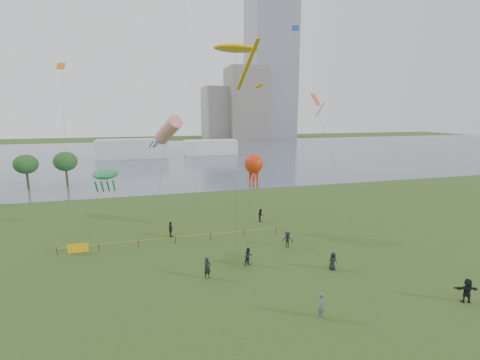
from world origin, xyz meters
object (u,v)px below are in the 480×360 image
object	(u,v)px
fence	(117,244)
kite_flyer	(322,305)
kite_stingray	(236,49)
kite_octopus	(254,164)

from	to	relation	value
fence	kite_flyer	distance (m)	22.74
kite_stingray	fence	bearing A→B (deg)	-165.13
fence	kite_octopus	size ratio (longest dim) A/B	2.51
kite_flyer	kite_stingray	xyz separation A→B (m)	(-1.29, 18.28, 20.20)
fence	kite_stingray	bearing A→B (deg)	4.17
fence	kite_flyer	xyz separation A→B (m)	(14.76, -17.30, 0.41)
kite_flyer	fence	bearing A→B (deg)	88.20
kite_octopus	kite_stingray	bearing A→B (deg)	-152.64
kite_octopus	kite_flyer	bearing A→B (deg)	-74.44
kite_flyer	kite_octopus	size ratio (longest dim) A/B	0.20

